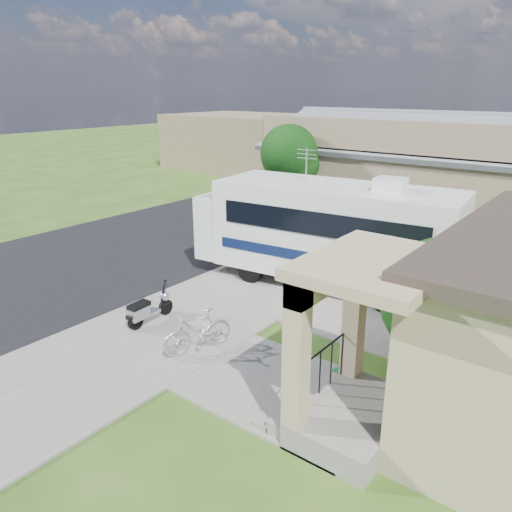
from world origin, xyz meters
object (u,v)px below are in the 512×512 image
Objects in this scene: motorhome at (326,230)px; van at (351,173)px; bicycle at (198,333)px; shrub at (436,302)px; garden_hose at (342,378)px; pickup_truck at (297,192)px; scooter at (148,309)px.

motorhome is 1.36× the size of van.
motorhome reaches higher than bicycle.
shrub is 0.48× the size of van.
motorhome is at bearing -58.46° from van.
garden_hose is (-1.19, -1.94, -1.42)m from shrub.
motorhome is 1.32× the size of pickup_truck.
scooter is 3.41× the size of garden_hose.
garden_hose is at bearing 127.09° from pickup_truck.
van is (-11.27, 17.69, -0.62)m from shrub.
bicycle reaches higher than garden_hose.
pickup_truck is (-6.28, 13.74, 0.37)m from bicycle.
shrub is at bearing 53.94° from bicycle.
van is (-4.71, 20.36, 0.44)m from scooter.
shrub is at bearing 58.57° from garden_hose.
shrub is at bearing 19.34° from scooter.
shrub is 1.72× the size of bicycle.
bicycle is at bearing -64.94° from van.
van reaches higher than bicycle.
scooter is 0.89× the size of bicycle.
pickup_truck reaches higher than scooter.
van is at bearing 117.19° from garden_hose.
scooter is 0.25× the size of van.
shrub is at bearing 135.06° from pickup_truck.
motorhome is 18.56× the size of garden_hose.
van is (-6.80, 20.62, 0.38)m from bicycle.
pickup_truck is 14.04× the size of garden_hose.
scooter is 0.24× the size of pickup_truck.
garden_hose is at bearing 4.89° from scooter.
van is at bearing 100.26° from scooter.
garden_hose is at bearing -121.43° from shrub.
scooter is 20.90m from van.
motorhome reaches higher than van.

